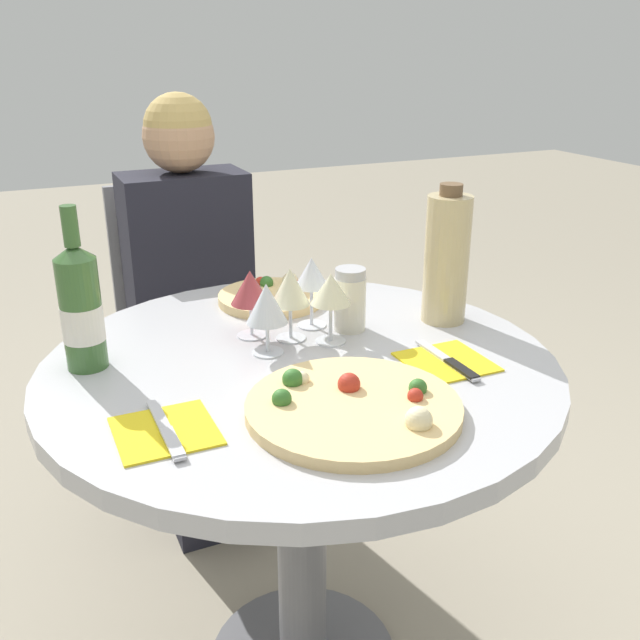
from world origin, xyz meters
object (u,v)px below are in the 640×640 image
object	(u,v)px
dining_table	(300,426)
pizza_large	(354,406)
wine_bottle	(81,308)
tall_carafe	(447,258)
seated_diner	(199,333)
chair_behind_diner	(188,345)

from	to	relation	value
dining_table	pizza_large	distance (m)	0.27
dining_table	wine_bottle	world-z (taller)	wine_bottle
pizza_large	tall_carafe	world-z (taller)	tall_carafe
tall_carafe	pizza_large	bearing A→B (deg)	-141.24
seated_diner	wine_bottle	distance (m)	0.73
dining_table	tall_carafe	distance (m)	0.46
seated_diner	wine_bottle	size ratio (longest dim) A/B	3.95
dining_table	wine_bottle	size ratio (longest dim) A/B	3.23
dining_table	chair_behind_diner	distance (m)	0.85
dining_table	tall_carafe	xyz separation A→B (m)	(0.36, 0.07, 0.28)
chair_behind_diner	pizza_large	distance (m)	1.10
dining_table	pizza_large	xyz separation A→B (m)	(0.00, -0.22, 0.15)
wine_bottle	seated_diner	bearing A→B (deg)	58.32
seated_diner	wine_bottle	xyz separation A→B (m)	(-0.35, -0.56, 0.32)
seated_diner	tall_carafe	world-z (taller)	seated_diner
wine_bottle	chair_behind_diner	bearing A→B (deg)	63.59
tall_carafe	dining_table	bearing A→B (deg)	-169.69
dining_table	wine_bottle	xyz separation A→B (m)	(-0.36, 0.13, 0.26)
dining_table	seated_diner	xyz separation A→B (m)	(-0.02, 0.70, -0.07)
wine_bottle	tall_carafe	distance (m)	0.72
seated_diner	chair_behind_diner	bearing A→B (deg)	-90.00
pizza_large	chair_behind_diner	bearing A→B (deg)	90.99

